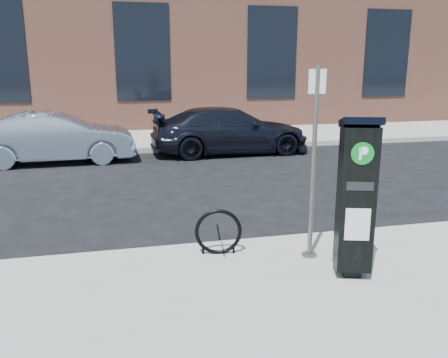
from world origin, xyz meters
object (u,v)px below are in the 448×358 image
object	(u,v)px
sign_pole	(313,166)
car_silver	(56,138)
car_dark	(230,130)
parking_kiosk	(356,196)
bike_rack	(218,232)

from	to	relation	value
sign_pole	car_silver	size ratio (longest dim) A/B	0.60
car_dark	parking_kiosk	bearing A→B (deg)	174.55
parking_kiosk	sign_pole	distance (m)	0.74
bike_rack	parking_kiosk	bearing A→B (deg)	-26.34
car_silver	bike_rack	bearing A→B (deg)	-161.22
bike_rack	car_silver	distance (m)	8.02
parking_kiosk	car_dark	bearing A→B (deg)	103.11
parking_kiosk	sign_pole	world-z (taller)	sign_pole
parking_kiosk	car_silver	bearing A→B (deg)	133.89
car_silver	car_dark	xyz separation A→B (m)	(4.90, 0.29, 0.00)
sign_pole	car_dark	bearing A→B (deg)	90.01
parking_kiosk	bike_rack	size ratio (longest dim) A/B	3.06
parking_kiosk	car_dark	xyz separation A→B (m)	(0.68, 8.80, -0.45)
parking_kiosk	car_dark	world-z (taller)	parking_kiosk
sign_pole	bike_rack	size ratio (longest dim) A/B	3.93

